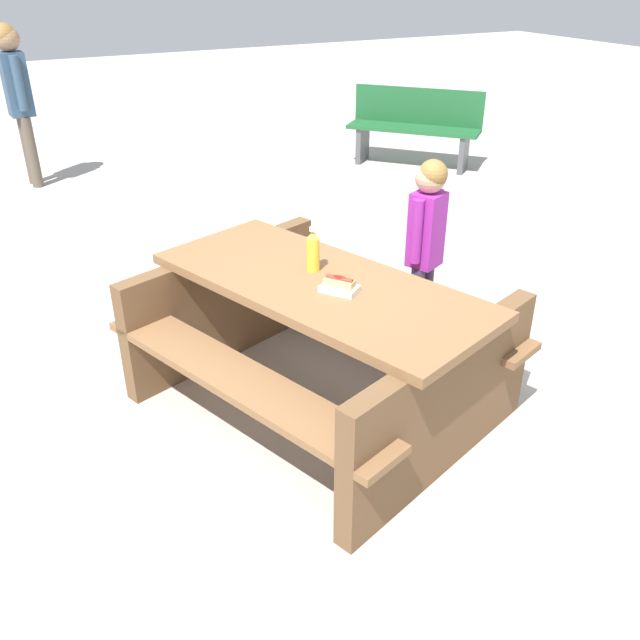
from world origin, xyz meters
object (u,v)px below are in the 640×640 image
(picnic_table, at_px, (320,333))
(hotdog_tray, at_px, (339,286))
(child_in_coat, at_px, (427,230))
(park_bench_near, at_px, (415,126))
(soda_bottle, at_px, (313,251))
(bystander_adult, at_px, (16,85))

(picnic_table, xyz_separation_m, hotdog_tray, (0.15, 0.03, 0.34))
(child_in_coat, height_order, park_bench_near, child_in_coat)
(picnic_table, relative_size, soda_bottle, 9.19)
(picnic_table, bearing_deg, hotdog_tray, 9.98)
(picnic_table, xyz_separation_m, soda_bottle, (-0.13, 0.03, 0.41))
(park_bench_near, xyz_separation_m, bystander_adult, (-1.22, -4.05, 0.58))
(picnic_table, distance_m, bystander_adult, 5.08)
(soda_bottle, xyz_separation_m, bystander_adult, (-4.84, -0.88, 0.17))
(hotdog_tray, relative_size, park_bench_near, 0.15)
(soda_bottle, bearing_deg, child_in_coat, 102.19)
(picnic_table, xyz_separation_m, child_in_coat, (-0.31, 0.88, 0.31))
(child_in_coat, bearing_deg, bystander_adult, -159.61)
(child_in_coat, bearing_deg, park_bench_near, 146.04)
(child_in_coat, xyz_separation_m, park_bench_near, (-3.44, 2.31, -0.31))
(picnic_table, height_order, child_in_coat, child_in_coat)
(soda_bottle, bearing_deg, park_bench_near, 138.86)
(child_in_coat, bearing_deg, hotdog_tray, -61.28)
(child_in_coat, xyz_separation_m, bystander_adult, (-4.66, -1.73, 0.27))
(picnic_table, distance_m, hotdog_tray, 0.37)
(hotdog_tray, height_order, park_bench_near, park_bench_near)
(picnic_table, xyz_separation_m, bystander_adult, (-4.97, -0.86, 0.58))
(bystander_adult, bearing_deg, picnic_table, 9.76)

